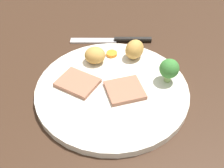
% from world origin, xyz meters
% --- Properties ---
extents(dining_table, '(1.20, 0.84, 0.04)m').
position_xyz_m(dining_table, '(0.00, 0.00, 0.02)').
color(dining_table, '#382316').
rests_on(dining_table, ground).
extents(dinner_plate, '(0.28, 0.28, 0.01)m').
position_xyz_m(dinner_plate, '(-0.03, -0.02, 0.04)').
color(dinner_plate, silver).
rests_on(dinner_plate, dining_table).
extents(meat_slice_main, '(0.07, 0.08, 0.01)m').
position_xyz_m(meat_slice_main, '(-0.04, -0.04, 0.05)').
color(meat_slice_main, '#9E664C').
rests_on(meat_slice_main, dinner_plate).
extents(meat_slice_under, '(0.09, 0.09, 0.01)m').
position_xyz_m(meat_slice_under, '(-0.02, 0.04, 0.05)').
color(meat_slice_under, '#9E664C').
rests_on(meat_slice_under, dinner_plate).
extents(roast_potato_left, '(0.04, 0.05, 0.03)m').
position_xyz_m(roast_potato_left, '(0.05, 0.01, 0.07)').
color(roast_potato_left, '#BC8C42').
rests_on(roast_potato_left, dinner_plate).
extents(roast_potato_right, '(0.06, 0.05, 0.04)m').
position_xyz_m(roast_potato_right, '(0.06, -0.07, 0.07)').
color(roast_potato_right, '#BC8C42').
rests_on(roast_potato_right, dinner_plate).
extents(carrot_coin_front, '(0.02, 0.02, 0.01)m').
position_xyz_m(carrot_coin_front, '(0.07, -0.02, 0.05)').
color(carrot_coin_front, orange).
rests_on(carrot_coin_front, dinner_plate).
extents(broccoli_floret, '(0.04, 0.04, 0.05)m').
position_xyz_m(broccoli_floret, '(-0.02, -0.12, 0.08)').
color(broccoli_floret, '#8CB766').
rests_on(broccoli_floret, dinner_plate).
extents(knife, '(0.03, 0.19, 0.01)m').
position_xyz_m(knife, '(0.13, -0.04, 0.04)').
color(knife, black).
rests_on(knife, dining_table).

